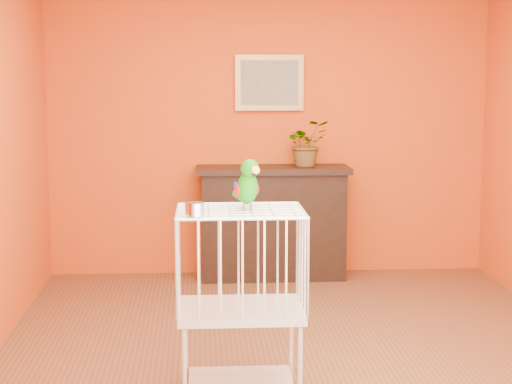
{
  "coord_description": "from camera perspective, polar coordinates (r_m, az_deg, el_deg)",
  "views": [
    {
      "loc": [
        -0.64,
        -5.52,
        1.84
      ],
      "look_at": [
        -0.33,
        -0.89,
        1.19
      ],
      "focal_mm": 60.0,
      "sensor_mm": 36.0,
      "label": 1
    }
  ],
  "objects": [
    {
      "name": "ground",
      "position": [
        5.86,
        2.69,
        -10.34
      ],
      "size": [
        4.5,
        4.5,
        0.0
      ],
      "primitive_type": "plane",
      "color": "brown",
      "rests_on": "ground"
    },
    {
      "name": "framed_picture",
      "position": [
        7.77,
        0.9,
        7.3
      ],
      "size": [
        0.62,
        0.04,
        0.5
      ],
      "color": "#AD7F3D",
      "rests_on": "room_shell"
    },
    {
      "name": "potted_plant",
      "position": [
        7.65,
        3.37,
        2.93
      ],
      "size": [
        0.49,
        0.52,
        0.32
      ],
      "primitive_type": "imported",
      "rotation": [
        0.0,
        0.0,
        0.35
      ],
      "color": "#26722D",
      "rests_on": "console_cabinet"
    },
    {
      "name": "parrot",
      "position": [
        4.71,
        -0.57,
        0.52
      ],
      "size": [
        0.17,
        0.26,
        0.29
      ],
      "rotation": [
        0.0,
        0.0,
        0.39
      ],
      "color": "#59544C",
      "rests_on": "birdcage"
    },
    {
      "name": "room_shell",
      "position": [
        5.57,
        2.79,
        5.33
      ],
      "size": [
        4.5,
        4.5,
        4.5
      ],
      "color": "#DF4515",
      "rests_on": "ground"
    },
    {
      "name": "feed_cup",
      "position": [
        4.54,
        -4.11,
        -1.15
      ],
      "size": [
        0.1,
        0.1,
        0.07
      ],
      "primitive_type": "cylinder",
      "color": "silver",
      "rests_on": "birdcage"
    },
    {
      "name": "console_cabinet",
      "position": [
        7.68,
        1.12,
        -2.04
      ],
      "size": [
        1.36,
        0.49,
        1.01
      ],
      "color": "black",
      "rests_on": "ground"
    },
    {
      "name": "birdcage",
      "position": [
        4.87,
        -1.04,
        -7.26
      ],
      "size": [
        0.7,
        0.54,
        1.08
      ],
      "rotation": [
        0.0,
        0.0,
        -0.01
      ],
      "color": "white",
      "rests_on": "ground"
    }
  ]
}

